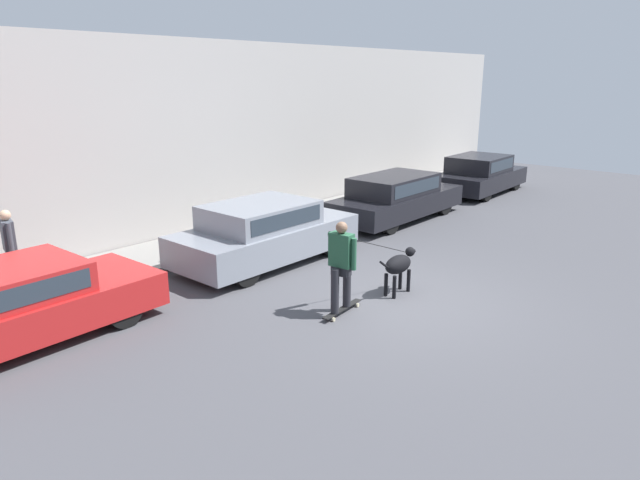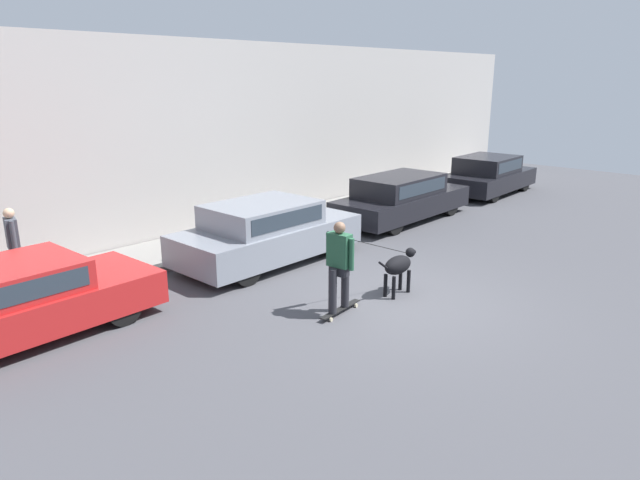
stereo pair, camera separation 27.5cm
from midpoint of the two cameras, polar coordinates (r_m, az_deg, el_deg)
The scene contains 11 objects.
ground_plane at distance 10.49m, azimuth 8.78°, elevation -6.17°, with size 36.00×36.00×0.00m, color #47474C.
back_wall at distance 14.52m, azimuth -13.19°, elevation 9.63°, with size 32.00×0.30×4.82m.
sidewalk_curb at distance 14.07m, azimuth -9.99°, elevation -0.11°, with size 30.00×1.90×0.14m.
parked_car_0 at distance 9.87m, azimuth -27.56°, elevation -5.61°, with size 4.28×1.84×1.22m.
parked_car_1 at distance 12.41m, azimuth -4.73°, elevation 0.72°, with size 4.20×1.83×1.35m.
parked_car_2 at distance 16.21m, azimuth 8.64°, elevation 4.15°, with size 4.61×1.73×1.29m.
parked_car_3 at distance 20.65m, azimuth 16.83°, elevation 6.18°, with size 4.09×1.92×1.30m.
dog at distance 10.68m, azimuth 8.60°, elevation -2.57°, with size 1.11×0.34×0.82m.
skateboarder at distance 9.56m, azimuth 2.82°, elevation -2.28°, with size 2.32×0.58×1.64m.
pedestrian_with_bag at distance 11.72m, azimuth -27.72°, elevation -0.44°, with size 0.27×0.65×1.52m.
fire_hydrant at distance 18.80m, azimuth 11.10°, elevation 4.80°, with size 0.18×0.18×0.67m.
Camera 2 is at (-8.04, -5.43, 3.94)m, focal length 32.00 mm.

